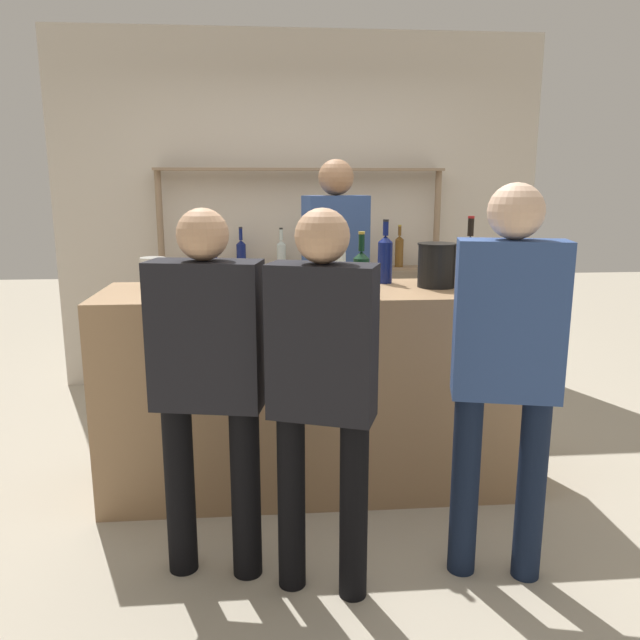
# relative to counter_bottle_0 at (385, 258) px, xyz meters

# --- Properties ---
(ground_plane) EXTENTS (16.00, 16.00, 0.00)m
(ground_plane) POSITION_rel_counter_bottle_0_xyz_m (-0.38, -0.20, -1.23)
(ground_plane) COLOR #B2A893
(bar_counter) EXTENTS (2.28, 0.68, 1.09)m
(bar_counter) POSITION_rel_counter_bottle_0_xyz_m (-0.38, -0.20, -0.69)
(bar_counter) COLOR #997551
(bar_counter) RESTS_ON ground_plane
(back_wall) EXTENTS (3.88, 0.12, 2.80)m
(back_wall) POSITION_rel_counter_bottle_0_xyz_m (-0.38, 1.75, 0.17)
(back_wall) COLOR beige
(back_wall) RESTS_ON ground_plane
(back_shelf) EXTENTS (2.25, 0.18, 1.76)m
(back_shelf) POSITION_rel_counter_bottle_0_xyz_m (-0.39, 1.57, -0.06)
(back_shelf) COLOR #897056
(back_shelf) RESTS_ON ground_plane
(counter_bottle_0) EXTENTS (0.08, 0.08, 0.35)m
(counter_bottle_0) POSITION_rel_counter_bottle_0_xyz_m (0.00, 0.00, 0.00)
(counter_bottle_0) COLOR #0F1956
(counter_bottle_0) RESTS_ON bar_counter
(counter_bottle_1) EXTENTS (0.09, 0.09, 0.37)m
(counter_bottle_1) POSITION_rel_counter_bottle_0_xyz_m (-0.27, -0.03, 0.00)
(counter_bottle_1) COLOR silver
(counter_bottle_1) RESTS_ON bar_counter
(counter_bottle_2) EXTENTS (0.08, 0.08, 0.35)m
(counter_bottle_2) POSITION_rel_counter_bottle_0_xyz_m (-0.95, -0.19, -0.01)
(counter_bottle_2) COLOR #0F1956
(counter_bottle_2) RESTS_ON bar_counter
(counter_bottle_3) EXTENTS (0.09, 0.09, 0.38)m
(counter_bottle_3) POSITION_rel_counter_bottle_0_xyz_m (0.42, -0.18, 0.01)
(counter_bottle_3) COLOR black
(counter_bottle_3) RESTS_ON bar_counter
(counter_bottle_4) EXTENTS (0.08, 0.08, 0.32)m
(counter_bottle_4) POSITION_rel_counter_bottle_0_xyz_m (-0.20, -0.42, -0.02)
(counter_bottle_4) COLOR black
(counter_bottle_4) RESTS_ON bar_counter
(wine_glass) EXTENTS (0.07, 0.07, 0.16)m
(wine_glass) POSITION_rel_counter_bottle_0_xyz_m (-0.19, -0.18, -0.02)
(wine_glass) COLOR silver
(wine_glass) RESTS_ON bar_counter
(ice_bucket) EXTENTS (0.21, 0.21, 0.23)m
(ice_bucket) POSITION_rel_counter_bottle_0_xyz_m (0.25, -0.16, -0.02)
(ice_bucket) COLOR black
(ice_bucket) RESTS_ON bar_counter
(cork_jar) EXTENTS (0.13, 0.13, 0.17)m
(cork_jar) POSITION_rel_counter_bottle_0_xyz_m (-1.25, -0.09, -0.06)
(cork_jar) COLOR silver
(cork_jar) RESTS_ON bar_counter
(customer_right) EXTENTS (0.45, 0.28, 1.64)m
(customer_right) POSITION_rel_counter_bottle_0_xyz_m (0.29, -1.09, -0.26)
(customer_right) COLOR #121C33
(customer_right) RESTS_ON ground_plane
(server_behind_counter) EXTENTS (0.46, 0.29, 1.80)m
(server_behind_counter) POSITION_rel_counter_bottle_0_xyz_m (-0.19, 0.77, -0.16)
(server_behind_counter) COLOR #121C33
(server_behind_counter) RESTS_ON ground_plane
(customer_left) EXTENTS (0.47, 0.27, 1.55)m
(customer_left) POSITION_rel_counter_bottle_0_xyz_m (-0.90, -0.98, -0.33)
(customer_left) COLOR black
(customer_left) RESTS_ON ground_plane
(customer_center) EXTENTS (0.44, 0.30, 1.55)m
(customer_center) POSITION_rel_counter_bottle_0_xyz_m (-0.45, -1.14, -0.32)
(customer_center) COLOR black
(customer_center) RESTS_ON ground_plane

